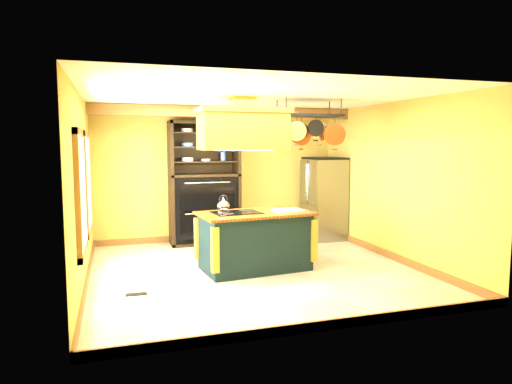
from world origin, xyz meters
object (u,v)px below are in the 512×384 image
refrigerator (324,200)px  hutch (204,197)px  kitchen_island (255,240)px  range_hood (243,128)px  pot_rack (309,124)px

refrigerator → hutch: size_ratio=0.69×
refrigerator → kitchen_island: bearing=-138.3°
range_hood → hutch: (-0.19, 2.19, -1.31)m
kitchen_island → pot_rack: pot_rack is taller
kitchen_island → hutch: bearing=94.0°
kitchen_island → hutch: hutch is taller
range_hood → hutch: bearing=95.0°
kitchen_island → range_hood: range_hood is taller
hutch → refrigerator: bearing=-7.7°
range_hood → pot_rack: (1.11, -0.00, 0.08)m
kitchen_island → refrigerator: refrigerator is taller
range_hood → kitchen_island: bearing=0.2°
kitchen_island → pot_rack: size_ratio=1.64×
range_hood → pot_rack: bearing=-0.0°
pot_rack → refrigerator: 2.66m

